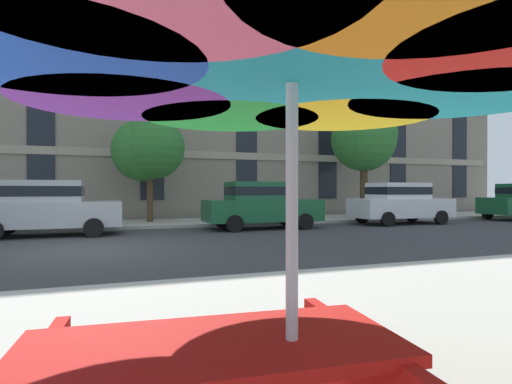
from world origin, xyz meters
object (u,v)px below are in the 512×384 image
street_tree_right (365,137)px  patio_umbrella (292,31)px  street_tree_middle (149,149)px  sedan_green (261,204)px  sedan_silver (47,206)px  sedan_white (400,202)px

street_tree_right → patio_umbrella: bearing=-125.6°
patio_umbrella → street_tree_middle: bearing=87.5°
sedan_green → sedan_silver: bearing=180.0°
sedan_green → patio_umbrella: patio_umbrella is taller
sedan_green → sedan_white: (6.41, 0.00, 0.00)m
sedan_white → patio_umbrella: 16.83m
sedan_green → street_tree_right: bearing=22.6°
street_tree_middle → street_tree_right: size_ratio=0.82×
sedan_silver → sedan_white: size_ratio=1.00×
sedan_silver → patio_umbrella: patio_umbrella is taller
sedan_white → street_tree_middle: street_tree_middle is taller
sedan_silver → street_tree_middle: size_ratio=0.96×
sedan_silver → street_tree_right: (13.78, 2.70, 3.13)m
sedan_green → sedan_white: 6.41m
street_tree_right → sedan_white: bearing=-91.5°
street_tree_right → patio_umbrella: 19.03m
sedan_silver → street_tree_middle: 5.30m
street_tree_middle → street_tree_right: 10.40m
sedan_silver → street_tree_right: street_tree_right is taller
sedan_green → street_tree_right: 7.69m
sedan_silver → sedan_white: bearing=0.0°
street_tree_middle → patio_umbrella: bearing=-92.5°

